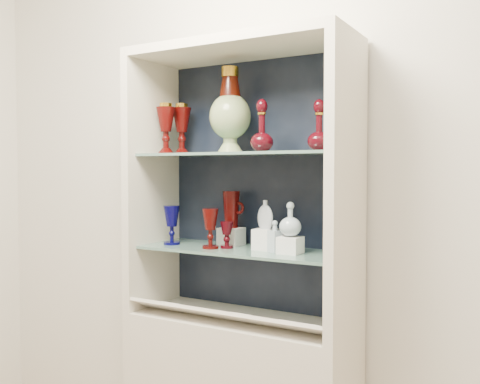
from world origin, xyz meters
The scene contains 30 objects.
wall_back centered at (0.00, 1.75, 1.40)m, with size 3.50×0.02×2.80m, color beige.
cabinet_back_panel centered at (0.00, 1.72, 1.32)m, with size 0.98×0.02×1.15m, color black.
cabinet_side_left centered at (-0.48, 1.53, 1.32)m, with size 0.04×0.40×1.15m, color beige.
cabinet_side_right centered at (0.48, 1.53, 1.32)m, with size 0.04×0.40×1.15m, color beige.
cabinet_top_cap centered at (0.00, 1.53, 1.92)m, with size 1.00×0.40×0.04m, color beige.
shelf_lower centered at (0.00, 1.55, 1.04)m, with size 0.92×0.34×0.01m, color slate.
shelf_upper centered at (0.00, 1.55, 1.46)m, with size 0.92×0.34×0.01m, color slate.
label_ledge centered at (0.00, 1.42, 0.78)m, with size 0.92×0.18×0.01m, color beige.
label_card_0 centered at (0.08, 1.42, 0.80)m, with size 0.10×0.07×0.00m, color white.
label_card_1 centered at (0.31, 1.42, 0.80)m, with size 0.10×0.07×0.00m, color white.
label_card_2 centered at (-0.27, 1.42, 0.80)m, with size 0.10×0.07×0.00m, color white.
label_card_3 centered at (0.38, 1.42, 0.80)m, with size 0.10×0.07×0.00m, color white.
pedestal_lamp_left centered at (-0.37, 1.61, 1.59)m, with size 0.09×0.09×0.24m, color #440907, non-canonical shape.
pedestal_lamp_right centered at (-0.39, 1.52, 1.59)m, with size 0.09×0.09×0.24m, color #440907, non-canonical shape.
enamel_urn centered at (-0.07, 1.57, 1.66)m, with size 0.19×0.19×0.38m, color #084212, non-canonical shape.
ruby_decanter_a centered at (0.12, 1.51, 1.59)m, with size 0.10×0.10×0.25m, color #40050C, non-canonical shape.
ruby_decanter_b centered at (0.36, 1.54, 1.58)m, with size 0.09×0.09×0.22m, color #40050C, non-canonical shape.
lidded_bowl centered at (0.44, 1.59, 1.52)m, with size 0.09×0.09×0.10m, color #40050C, non-canonical shape.
cobalt_goblet centered at (-0.35, 1.50, 1.14)m, with size 0.08×0.08×0.18m, color #050445, non-canonical shape.
ruby_goblet_tall centered at (-0.12, 1.49, 1.14)m, with size 0.07×0.07×0.18m, color #440907, non-canonical shape.
ruby_goblet_small centered at (-0.07, 1.53, 1.11)m, with size 0.06×0.06×0.12m, color #40050C, non-canonical shape.
riser_ruby_pitcher centered at (-0.10, 1.62, 1.09)m, with size 0.10×0.10×0.08m, color silver.
ruby_pitcher centered at (-0.10, 1.62, 1.21)m, with size 0.13×0.08×0.17m, color #440907, non-canonical shape.
clear_square_bottle centered at (0.17, 1.53, 1.12)m, with size 0.05×0.05×0.13m, color #9EAFBA, non-canonical shape.
riser_flat_flask centered at (0.10, 1.57, 1.09)m, with size 0.09×0.09×0.09m, color silver.
flat_flask centered at (0.10, 1.57, 1.20)m, with size 0.09×0.04×0.13m, color #ABB4BF, non-canonical shape.
riser_clear_round_decanter centered at (0.24, 1.53, 1.08)m, with size 0.09×0.09×0.07m, color silver.
clear_round_decanter centered at (0.24, 1.53, 1.19)m, with size 0.09×0.09×0.14m, color #9EAFBA, non-canonical shape.
riser_cameo_medallion centered at (0.43, 1.60, 1.10)m, with size 0.08×0.08×0.10m, color silver.
cameo_medallion centered at (0.43, 1.60, 1.22)m, with size 0.11×0.04×0.13m, color black, non-canonical shape.
Camera 1 is at (1.15, -0.48, 1.39)m, focal length 40.00 mm.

